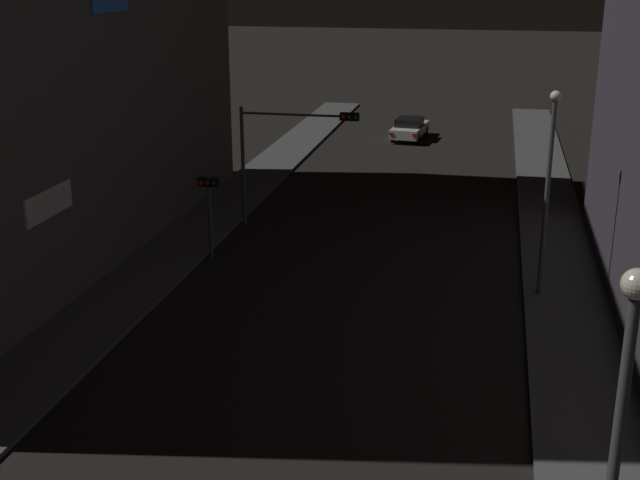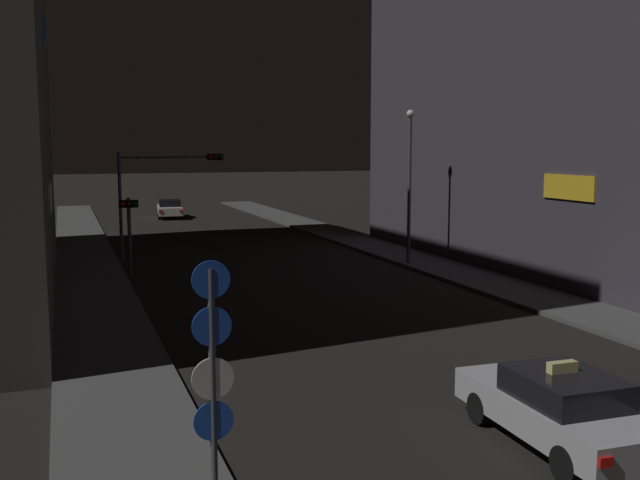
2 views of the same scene
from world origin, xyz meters
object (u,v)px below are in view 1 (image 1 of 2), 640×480
object	(u,v)px
traffic_light_overhead	(288,141)
traffic_light_left_kerb	(209,199)
far_car	(410,128)
street_lamp_near_block	(614,467)
street_lamp_far_block	(548,179)

from	to	relation	value
traffic_light_overhead	traffic_light_left_kerb	size ratio (longest dim) A/B	1.57
far_car	traffic_light_left_kerb	distance (m)	25.56
far_car	street_lamp_near_block	size ratio (longest dim) A/B	0.63
far_car	street_lamp_near_block	world-z (taller)	street_lamp_near_block
street_lamp_far_block	far_car	bearing A→B (deg)	105.33
traffic_light_overhead	street_lamp_near_block	distance (m)	26.01
street_lamp_near_block	street_lamp_far_block	xyz separation A→B (m)	(0.03, 17.69, -0.40)
far_car	traffic_light_overhead	xyz separation A→B (m)	(-3.17, -20.40, 3.10)
far_car	traffic_light_left_kerb	size ratio (longest dim) A/B	1.39
traffic_light_left_kerb	far_car	bearing A→B (deg)	78.26
street_lamp_near_block	street_lamp_far_block	size ratio (longest dim) A/B	1.04
traffic_light_overhead	street_lamp_near_block	size ratio (longest dim) A/B	0.71
traffic_light_left_kerb	traffic_light_overhead	bearing A→B (deg)	66.15
traffic_light_overhead	far_car	bearing A→B (deg)	81.16
traffic_light_overhead	traffic_light_left_kerb	distance (m)	5.19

